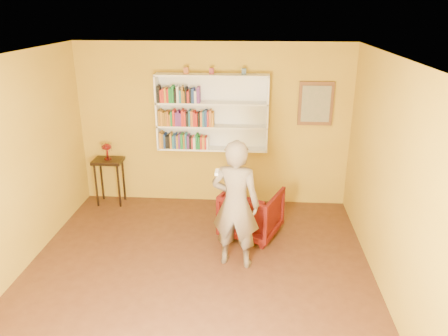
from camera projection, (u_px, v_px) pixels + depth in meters
The scene contains 14 objects.
room_shell at pixel (192, 210), 5.02m from camera, with size 5.30×5.80×2.88m.
bookshelf at pixel (212, 112), 7.06m from camera, with size 1.80×0.29×1.23m.
books_row_lower at pixel (183, 141), 7.16m from camera, with size 0.81×0.19×0.26m.
books_row_middle at pixel (186, 118), 7.02m from camera, with size 0.89×0.19×0.27m.
books_row_upper at pixel (179, 95), 6.90m from camera, with size 0.67×0.19×0.27m.
ornament_left at pixel (186, 71), 6.80m from camera, with size 0.07×0.07×0.10m, color #9C512C.
ornament_centre at pixel (212, 71), 6.78m from camera, with size 0.07×0.07×0.09m, color maroon.
ornament_right at pixel (244, 71), 6.74m from camera, with size 0.07×0.07×0.09m, color #445C72.
framed_painting at pixel (316, 104), 6.94m from camera, with size 0.55×0.05×0.70m.
console_table at pixel (109, 167), 7.36m from camera, with size 0.49×0.37×0.80m.
ruby_lustre at pixel (107, 148), 7.25m from camera, with size 0.17×0.17×0.27m.
armchair at pixel (251, 212), 6.42m from camera, with size 0.77×0.79×0.72m, color #3E0405.
person at pixel (236, 205), 5.52m from camera, with size 0.62×0.41×1.71m, color #685A4C.
game_remote at pixel (217, 172), 5.04m from camera, with size 0.04×0.15×0.04m, color silver.
Camera 1 is at (0.69, -4.49, 3.22)m, focal length 35.00 mm.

